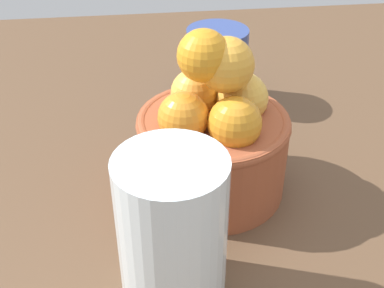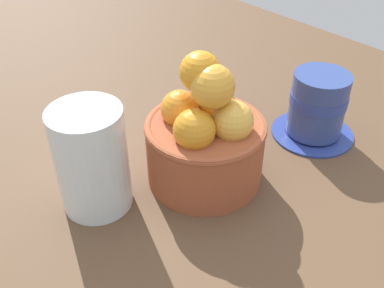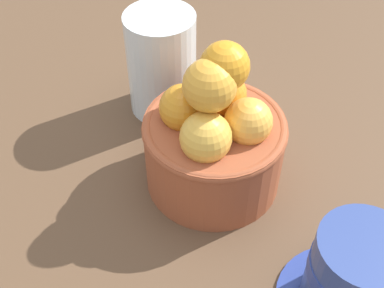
% 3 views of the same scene
% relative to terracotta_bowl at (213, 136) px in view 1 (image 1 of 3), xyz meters
% --- Properties ---
extents(ground_plane, '(1.51, 0.95, 0.05)m').
position_rel_terracotta_bowl_xyz_m(ground_plane, '(0.00, 0.00, -0.08)').
color(ground_plane, brown).
extents(terracotta_bowl, '(0.13, 0.13, 0.15)m').
position_rel_terracotta_bowl_xyz_m(terracotta_bowl, '(0.00, 0.00, 0.00)').
color(terracotta_bowl, '#9E4C2D').
rests_on(terracotta_bowl, ground_plane).
extents(coffee_cup, '(0.11, 0.11, 0.09)m').
position_rel_terracotta_bowl_xyz_m(coffee_cup, '(-0.03, -0.16, -0.01)').
color(coffee_cup, '#2B3E92').
rests_on(coffee_cup, ground_plane).
extents(water_glass, '(0.07, 0.07, 0.12)m').
position_rel_terracotta_bowl_xyz_m(water_glass, '(0.05, 0.11, 0.00)').
color(water_glass, silver).
rests_on(water_glass, ground_plane).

